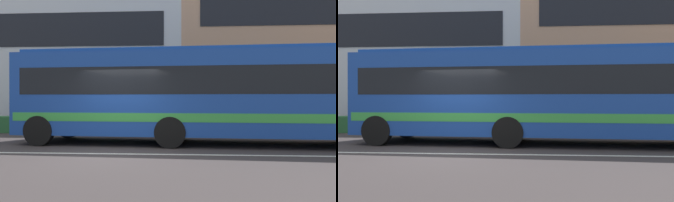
% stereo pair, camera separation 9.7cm
% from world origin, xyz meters
% --- Properties ---
extents(ground_plane, '(160.00, 160.00, 0.00)m').
position_xyz_m(ground_plane, '(0.00, 0.00, 0.00)').
color(ground_plane, '#3F3838').
extents(lane_centre_line, '(60.00, 0.16, 0.01)m').
position_xyz_m(lane_centre_line, '(0.00, 0.00, 0.00)').
color(lane_centre_line, silver).
rests_on(lane_centre_line, ground_plane).
extents(hedge_row_far, '(20.75, 1.10, 0.74)m').
position_xyz_m(hedge_row_far, '(-1.55, 6.06, 0.37)').
color(hedge_row_far, '#2B6635').
rests_on(hedge_row_far, ground_plane).
extents(apartment_block_left, '(23.59, 10.02, 9.28)m').
position_xyz_m(apartment_block_left, '(-10.06, 13.97, 4.64)').
color(apartment_block_left, silver).
rests_on(apartment_block_left, ground_plane).
extents(transit_bus, '(12.52, 3.37, 3.24)m').
position_xyz_m(transit_bus, '(2.49, 2.37, 1.79)').
color(transit_bus, '#19419D').
rests_on(transit_bus, ground_plane).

